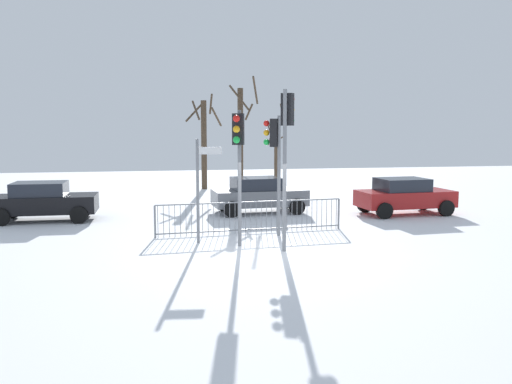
{
  "coord_description": "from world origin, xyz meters",
  "views": [
    {
      "loc": [
        -3.05,
        -14.37,
        3.53
      ],
      "look_at": [
        -0.02,
        2.2,
        1.5
      ],
      "focal_mm": 37.97,
      "sensor_mm": 36.0,
      "label": 1
    }
  ],
  "objects_px": {
    "traffic_light_rear_right": "(274,148)",
    "car_red_mid": "(404,195)",
    "bare_tree_right": "(276,150)",
    "bare_tree_left": "(241,139)",
    "traffic_light_mid_right": "(238,147)",
    "bare_tree_centre": "(204,141)",
    "traffic_light_foreground_left": "(287,134)",
    "car_black_near": "(43,201)",
    "direction_sign_post": "(200,185)",
    "car_grey_far": "(258,194)"
  },
  "relations": [
    {
      "from": "direction_sign_post",
      "to": "car_grey_far",
      "type": "distance_m",
      "value": 6.22
    },
    {
      "from": "bare_tree_centre",
      "to": "traffic_light_foreground_left",
      "type": "bearing_deg",
      "value": -86.51
    },
    {
      "from": "car_red_mid",
      "to": "bare_tree_right",
      "type": "relative_size",
      "value": 0.8
    },
    {
      "from": "traffic_light_mid_right",
      "to": "car_red_mid",
      "type": "distance_m",
      "value": 9.17
    },
    {
      "from": "traffic_light_rear_right",
      "to": "traffic_light_mid_right",
      "type": "bearing_deg",
      "value": 161.03
    },
    {
      "from": "traffic_light_rear_right",
      "to": "car_red_mid",
      "type": "height_order",
      "value": "traffic_light_rear_right"
    },
    {
      "from": "car_black_near",
      "to": "direction_sign_post",
      "type": "bearing_deg",
      "value": -42.35
    },
    {
      "from": "direction_sign_post",
      "to": "car_black_near",
      "type": "bearing_deg",
      "value": 144.26
    },
    {
      "from": "traffic_light_rear_right",
      "to": "direction_sign_post",
      "type": "bearing_deg",
      "value": 130.52
    },
    {
      "from": "traffic_light_mid_right",
      "to": "traffic_light_rear_right",
      "type": "bearing_deg",
      "value": -112.31
    },
    {
      "from": "bare_tree_left",
      "to": "bare_tree_right",
      "type": "xyz_separation_m",
      "value": [
        2.84,
        4.69,
        -0.77
      ]
    },
    {
      "from": "car_grey_far",
      "to": "bare_tree_left",
      "type": "bearing_deg",
      "value": 84.53
    },
    {
      "from": "traffic_light_mid_right",
      "to": "car_grey_far",
      "type": "relative_size",
      "value": 1.03
    },
    {
      "from": "car_red_mid",
      "to": "bare_tree_centre",
      "type": "height_order",
      "value": "bare_tree_centre"
    },
    {
      "from": "car_grey_far",
      "to": "bare_tree_centre",
      "type": "distance_m",
      "value": 9.35
    },
    {
      "from": "direction_sign_post",
      "to": "car_black_near",
      "type": "distance_m",
      "value": 7.52
    },
    {
      "from": "car_grey_far",
      "to": "bare_tree_left",
      "type": "relative_size",
      "value": 0.65
    },
    {
      "from": "car_grey_far",
      "to": "car_red_mid",
      "type": "xyz_separation_m",
      "value": [
        5.75,
        -1.42,
        0.0
      ]
    },
    {
      "from": "car_black_near",
      "to": "bare_tree_centre",
      "type": "height_order",
      "value": "bare_tree_centre"
    },
    {
      "from": "traffic_light_rear_right",
      "to": "car_black_near",
      "type": "relative_size",
      "value": 1.02
    },
    {
      "from": "bare_tree_left",
      "to": "bare_tree_right",
      "type": "height_order",
      "value": "bare_tree_left"
    },
    {
      "from": "traffic_light_rear_right",
      "to": "bare_tree_right",
      "type": "height_order",
      "value": "bare_tree_right"
    },
    {
      "from": "bare_tree_right",
      "to": "bare_tree_left",
      "type": "bearing_deg",
      "value": -121.2
    },
    {
      "from": "traffic_light_foreground_left",
      "to": "car_red_mid",
      "type": "bearing_deg",
      "value": 79.09
    },
    {
      "from": "traffic_light_foreground_left",
      "to": "bare_tree_left",
      "type": "height_order",
      "value": "bare_tree_left"
    },
    {
      "from": "bare_tree_right",
      "to": "traffic_light_mid_right",
      "type": "bearing_deg",
      "value": -106.15
    },
    {
      "from": "traffic_light_rear_right",
      "to": "bare_tree_centre",
      "type": "distance_m",
      "value": 13.74
    },
    {
      "from": "direction_sign_post",
      "to": "bare_tree_centre",
      "type": "bearing_deg",
      "value": 91.09
    },
    {
      "from": "direction_sign_post",
      "to": "traffic_light_rear_right",
      "type": "bearing_deg",
      "value": 23.64
    },
    {
      "from": "traffic_light_mid_right",
      "to": "direction_sign_post",
      "type": "height_order",
      "value": "traffic_light_mid_right"
    },
    {
      "from": "traffic_light_rear_right",
      "to": "car_grey_far",
      "type": "distance_m",
      "value": 5.14
    },
    {
      "from": "direction_sign_post",
      "to": "traffic_light_foreground_left",
      "type": "bearing_deg",
      "value": -24.45
    },
    {
      "from": "car_red_mid",
      "to": "bare_tree_left",
      "type": "xyz_separation_m",
      "value": [
        -5.63,
        6.84,
        2.18
      ]
    },
    {
      "from": "traffic_light_mid_right",
      "to": "bare_tree_right",
      "type": "bearing_deg",
      "value": -86.02
    },
    {
      "from": "car_black_near",
      "to": "bare_tree_centre",
      "type": "relative_size",
      "value": 0.71
    },
    {
      "from": "car_red_mid",
      "to": "bare_tree_centre",
      "type": "relative_size",
      "value": 0.73
    },
    {
      "from": "traffic_light_rear_right",
      "to": "car_black_near",
      "type": "bearing_deg",
      "value": 85.41
    },
    {
      "from": "traffic_light_rear_right",
      "to": "car_black_near",
      "type": "height_order",
      "value": "traffic_light_rear_right"
    },
    {
      "from": "traffic_light_foreground_left",
      "to": "direction_sign_post",
      "type": "bearing_deg",
      "value": -173.08
    },
    {
      "from": "bare_tree_right",
      "to": "car_black_near",
      "type": "bearing_deg",
      "value": -137.03
    },
    {
      "from": "direction_sign_post",
      "to": "car_red_mid",
      "type": "height_order",
      "value": "direction_sign_post"
    },
    {
      "from": "car_grey_far",
      "to": "bare_tree_centre",
      "type": "height_order",
      "value": "bare_tree_centre"
    },
    {
      "from": "car_grey_far",
      "to": "bare_tree_centre",
      "type": "relative_size",
      "value": 0.73
    },
    {
      "from": "car_grey_far",
      "to": "bare_tree_left",
      "type": "height_order",
      "value": "bare_tree_left"
    },
    {
      "from": "traffic_light_mid_right",
      "to": "direction_sign_post",
      "type": "distance_m",
      "value": 1.77
    },
    {
      "from": "car_black_near",
      "to": "traffic_light_foreground_left",
      "type": "bearing_deg",
      "value": -39.31
    },
    {
      "from": "traffic_light_mid_right",
      "to": "car_black_near",
      "type": "xyz_separation_m",
      "value": [
        -6.58,
        5.79,
        -2.18
      ]
    },
    {
      "from": "bare_tree_centre",
      "to": "bare_tree_right",
      "type": "distance_m",
      "value": 4.57
    },
    {
      "from": "traffic_light_rear_right",
      "to": "car_red_mid",
      "type": "distance_m",
      "value": 7.23
    },
    {
      "from": "traffic_light_foreground_left",
      "to": "direction_sign_post",
      "type": "relative_size",
      "value": 1.44
    }
  ]
}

